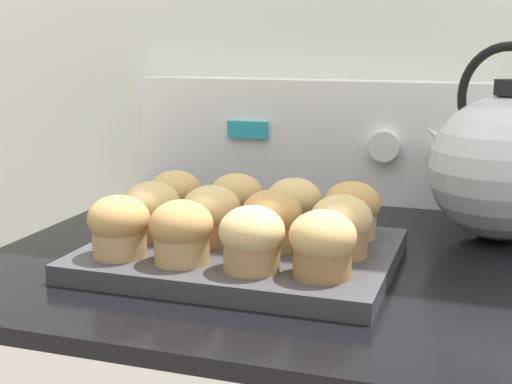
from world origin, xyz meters
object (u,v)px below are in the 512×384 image
object	(u,v)px
muffin_r1_c2	(272,220)
muffin_pan	(242,255)
muffin_r0_c2	(252,239)
muffin_r0_c3	(323,244)
muffin_r1_c3	(341,226)
tea_kettle	(501,165)
muffin_r0_c1	(181,232)
muffin_r1_c0	(152,210)
muffin_r2_c2	(294,206)
muffin_r2_c1	(236,200)
muffin_r2_c0	(176,197)
muffin_r1_c1	(211,214)
muffin_r2_c3	(352,210)
muffin_r0_c0	(119,226)

from	to	relation	value
muffin_r1_c2	muffin_pan	bearing A→B (deg)	179.93
muffin_r0_c2	muffin_r0_c3	world-z (taller)	same
muffin_r1_c3	tea_kettle	size ratio (longest dim) A/B	0.27
muffin_r0_c1	muffin_r1_c0	distance (m)	0.11
muffin_r1_c2	muffin_r1_c3	world-z (taller)	same
muffin_r2_c2	muffin_r0_c2	bearing A→B (deg)	-90.80
muffin_r1_c2	muffin_r1_c3	distance (m)	0.08
muffin_r0_c1	muffin_r1_c3	distance (m)	0.18
muffin_r2_c1	tea_kettle	size ratio (longest dim) A/B	0.27
muffin_r0_c1	muffin_r1_c0	bearing A→B (deg)	133.31
muffin_r1_c2	muffin_r2_c0	xyz separation A→B (m)	(-0.16, 0.07, 0.00)
muffin_r1_c0	muffin_r0_c2	bearing A→B (deg)	-27.33
tea_kettle	muffin_r1_c3	bearing A→B (deg)	-128.34
muffin_r1_c0	muffin_r1_c2	bearing A→B (deg)	0.10
muffin_r2_c2	muffin_r1_c1	bearing A→B (deg)	-137.61
muffin_r0_c3	muffin_pan	bearing A→B (deg)	146.39
muffin_r0_c3	muffin_r2_c3	xyz separation A→B (m)	(0.00, 0.15, 0.00)
muffin_r2_c2	muffin_r1_c0	bearing A→B (deg)	-154.12
muffin_r0_c1	tea_kettle	xyz separation A→B (m)	(0.32, 0.29, 0.04)
muffin_r1_c1	muffin_r2_c2	bearing A→B (deg)	42.39
muffin_pan	muffin_r1_c0	xyz separation A→B (m)	(-0.12, -0.00, 0.05)
muffin_pan	muffin_r2_c2	bearing A→B (deg)	61.19
muffin_r0_c2	muffin_r1_c1	size ratio (longest dim) A/B	1.00
muffin_r0_c3	muffin_r2_c2	xyz separation A→B (m)	(-0.07, 0.15, 0.00)
muffin_r1_c2	tea_kettle	world-z (taller)	tea_kettle
muffin_r2_c0	muffin_r2_c1	xyz separation A→B (m)	(0.08, 0.01, 0.00)
muffin_r0_c1	muffin_r0_c3	world-z (taller)	same
tea_kettle	muffin_r2_c2	bearing A→B (deg)	-150.88
muffin_r1_c0	muffin_r1_c3	distance (m)	0.23
muffin_r1_c3	muffin_r2_c2	distance (m)	0.11
muffin_r2_c0	muffin_r2_c3	size ratio (longest dim) A/B	1.00
muffin_r0_c1	muffin_r2_c2	world-z (taller)	same
muffin_r1_c2	muffin_r1_c0	bearing A→B (deg)	-179.90
muffin_pan	muffin_r0_c3	distance (m)	0.14
muffin_r0_c0	muffin_r2_c1	distance (m)	0.18
muffin_r0_c0	muffin_r1_c3	distance (m)	0.25
muffin_r1_c2	muffin_r2_c3	distance (m)	0.11
muffin_r2_c3	muffin_r2_c1	bearing A→B (deg)	178.59
muffin_r1_c0	muffin_r0_c0	bearing A→B (deg)	-90.76
muffin_pan	tea_kettle	bearing A→B (deg)	36.62
muffin_r0_c2	muffin_r1_c2	world-z (taller)	same
muffin_r0_c2	muffin_r2_c3	size ratio (longest dim) A/B	1.00
muffin_r1_c0	muffin_pan	bearing A→B (deg)	0.16
muffin_r0_c0	muffin_r0_c2	bearing A→B (deg)	-0.31
muffin_r0_c0	tea_kettle	xyz separation A→B (m)	(0.40, 0.29, 0.04)
muffin_pan	tea_kettle	size ratio (longest dim) A/B	1.37
muffin_r1_c0	muffin_r2_c2	distance (m)	0.17
muffin_r2_c1	muffin_r0_c0	bearing A→B (deg)	-116.66
muffin_r2_c1	muffin_r1_c1	bearing A→B (deg)	-92.09
muffin_r1_c3	tea_kettle	world-z (taller)	tea_kettle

